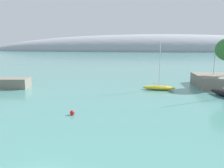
# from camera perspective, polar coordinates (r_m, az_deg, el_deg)

# --- Properties ---
(distant_ridge) EXTENTS (381.29, 62.24, 37.57)m
(distant_ridge) POSITION_cam_1_polar(r_m,az_deg,el_deg) (268.02, 10.90, 7.96)
(distant_ridge) COLOR #999EA8
(distant_ridge) RESTS_ON ground
(sailboat_white_near_shore) EXTENTS (3.33, 7.21, 7.15)m
(sailboat_white_near_shore) POSITION_cam_1_polar(r_m,az_deg,el_deg) (55.99, 23.61, 0.23)
(sailboat_white_near_shore) COLOR white
(sailboat_white_near_shore) RESTS_ON water
(sailboat_yellow_outer_mooring) EXTENTS (6.59, 2.47, 9.56)m
(sailboat_yellow_outer_mooring) POSITION_cam_1_polar(r_m,az_deg,el_deg) (47.29, 11.50, -0.80)
(sailboat_yellow_outer_mooring) COLOR yellow
(sailboat_yellow_outer_mooring) RESTS_ON water
(mooring_buoy_red) EXTENTS (0.63, 0.63, 0.63)m
(mooring_buoy_red) POSITION_cam_1_polar(r_m,az_deg,el_deg) (30.88, -9.78, -6.99)
(mooring_buoy_red) COLOR red
(mooring_buoy_red) RESTS_ON water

